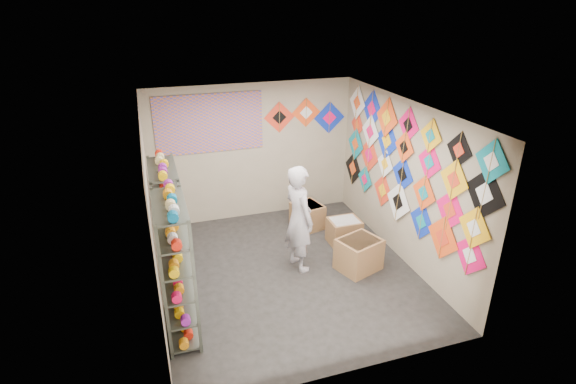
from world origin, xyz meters
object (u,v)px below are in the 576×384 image
object	(u,v)px
shelf_rack_front	(176,269)
carton_a	(359,254)
shelf_rack_back	(169,224)
shopkeeper	(299,218)
carton_c	(307,216)
carton_b	(344,231)

from	to	relation	value
shelf_rack_front	carton_a	distance (m)	3.06
shelf_rack_front	shelf_rack_back	size ratio (longest dim) A/B	1.00
shelf_rack_back	shelf_rack_front	bearing A→B (deg)	-90.00
shopkeeper	carton_c	xyz separation A→B (m)	(0.62, 1.26, -0.65)
carton_c	carton_a	bearing A→B (deg)	-93.02
shopkeeper	carton_b	size ratio (longest dim) A/B	3.22
shelf_rack_back	shopkeeper	world-z (taller)	shelf_rack_back
carton_c	shopkeeper	bearing A→B (deg)	-129.64
shelf_rack_back	carton_c	bearing A→B (deg)	19.54
shopkeeper	carton_a	bearing A→B (deg)	-124.99
shelf_rack_back	carton_a	distance (m)	3.08
carton_b	carton_a	bearing A→B (deg)	-98.44
shopkeeper	carton_c	world-z (taller)	shopkeeper
shelf_rack_front	carton_c	xyz separation A→B (m)	(2.63, 2.23, -0.71)
shelf_rack_back	carton_b	bearing A→B (deg)	3.13
shelf_rack_back	carton_c	size ratio (longest dim) A/B	3.44
shelf_rack_front	carton_b	size ratio (longest dim) A/B	3.41
shopkeeper	shelf_rack_back	bearing A→B (deg)	67.93
shelf_rack_back	shopkeeper	distance (m)	2.03
carton_c	carton_b	bearing A→B (deg)	-73.92
carton_a	carton_b	distance (m)	0.88
shelf_rack_back	shopkeeper	bearing A→B (deg)	-9.24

